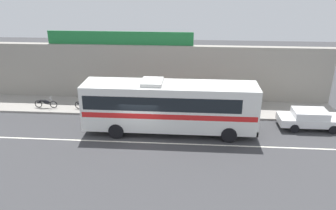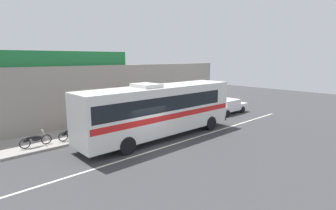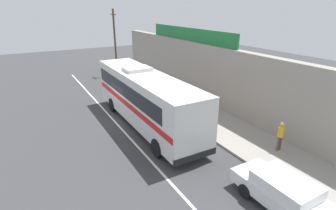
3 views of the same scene
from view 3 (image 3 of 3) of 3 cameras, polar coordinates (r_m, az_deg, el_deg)
name	(u,v)px [view 3 (image 3 of 3)]	position (r m, az deg, el deg)	size (l,w,h in m)	color
ground_plane	(123,117)	(19.58, -9.64, -2.66)	(70.00, 70.00, 0.00)	#3A3A3D
sidewalk_slab	(183,104)	(21.69, 3.30, 0.17)	(30.00, 3.60, 0.14)	gray
storefront_facade	(206,74)	(22.20, 8.13, 6.78)	(30.00, 0.70, 4.80)	gray
storefront_billboard	(189,34)	(23.85, 4.48, 15.08)	(12.31, 0.12, 1.10)	#1E7538
road_center_stripe	(113,119)	(19.36, -11.86, -3.09)	(30.00, 0.14, 0.01)	silver
intercity_bus	(145,96)	(17.53, -5.07, 1.98)	(11.79, 2.66, 3.78)	silver
parked_car	(286,194)	(11.88, 24.20, -17.13)	(4.51, 1.90, 1.37)	silver
utility_pole	(115,41)	(31.30, -11.42, 13.40)	(1.60, 0.22, 7.24)	brown
motorcycle_blue	(133,77)	(28.32, -7.58, 6.01)	(1.89, 0.56, 0.94)	black
motorcycle_black	(155,91)	(23.36, -2.75, 2.99)	(1.97, 0.56, 0.94)	black
motorcycle_orange	(146,85)	(25.37, -4.72, 4.38)	(1.82, 0.56, 0.94)	black
pedestrian_by_curb	(281,134)	(15.67, 23.24, -5.82)	(0.30, 0.48, 1.68)	brown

